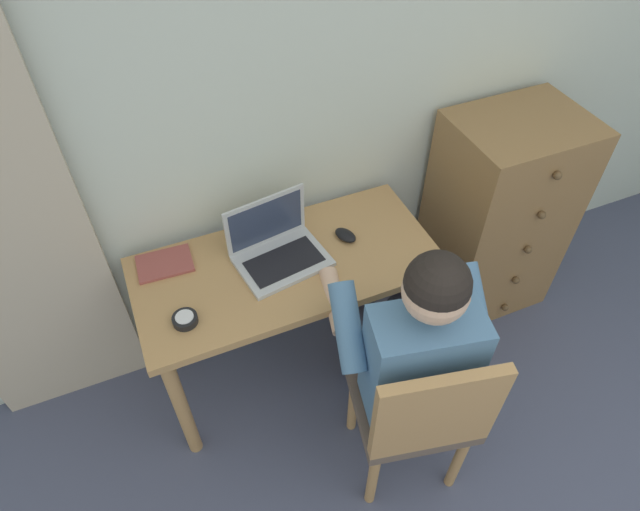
{
  "coord_description": "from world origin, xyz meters",
  "views": [
    {
      "loc": [
        -0.99,
        0.47,
        2.29
      ],
      "look_at": [
        -0.44,
        1.75,
        0.82
      ],
      "focal_mm": 30.69,
      "sensor_mm": 36.0,
      "label": 1
    }
  ],
  "objects": [
    {
      "name": "notebook_pad",
      "position": [
        -0.98,
        2.03,
        0.73
      ],
      "size": [
        0.22,
        0.16,
        0.01
      ],
      "primitive_type": "cube",
      "rotation": [
        0.0,
        0.0,
        -0.05
      ],
      "color": "#994742",
      "rests_on": "desk"
    },
    {
      "name": "person_seated",
      "position": [
        -0.26,
        1.38,
        0.69
      ],
      "size": [
        0.61,
        0.64,
        1.21
      ],
      "color": "#33384C",
      "rests_on": "ground_plane"
    },
    {
      "name": "laptop",
      "position": [
        -0.56,
        1.9,
        0.78
      ],
      "size": [
        0.37,
        0.3,
        0.24
      ],
      "color": "#B7BABF",
      "rests_on": "desk"
    },
    {
      "name": "desk",
      "position": [
        -0.54,
        1.85,
        0.61
      ],
      "size": [
        1.19,
        0.56,
        0.72
      ],
      "color": "tan",
      "rests_on": "ground_plane"
    },
    {
      "name": "wall_back",
      "position": [
        0.0,
        2.2,
        1.25
      ],
      "size": [
        4.8,
        0.05,
        2.5
      ],
      "primitive_type": "cube",
      "color": "silver",
      "rests_on": "ground_plane"
    },
    {
      "name": "dresser",
      "position": [
        0.55,
        1.92,
        0.53
      ],
      "size": [
        0.57,
        0.48,
        1.05
      ],
      "color": "olive",
      "rests_on": "ground_plane"
    },
    {
      "name": "chair",
      "position": [
        -0.3,
        1.19,
        0.51
      ],
      "size": [
        0.49,
        0.48,
        0.9
      ],
      "color": "brown",
      "rests_on": "ground_plane"
    },
    {
      "name": "computer_mouse",
      "position": [
        -0.27,
        1.89,
        0.74
      ],
      "size": [
        0.09,
        0.12,
        0.03
      ],
      "primitive_type": "ellipsoid",
      "rotation": [
        0.0,
        0.0,
        0.39
      ],
      "color": "black",
      "rests_on": "desk"
    },
    {
      "name": "desk_clock",
      "position": [
        -0.97,
        1.73,
        0.74
      ],
      "size": [
        0.09,
        0.09,
        0.03
      ],
      "color": "black",
      "rests_on": "desk"
    }
  ]
}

